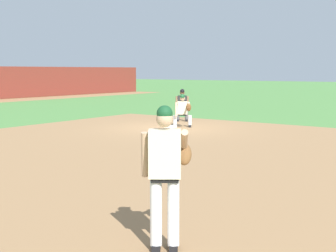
{
  "coord_description": "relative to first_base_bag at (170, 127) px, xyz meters",
  "views": [
    {
      "loc": [
        -15.09,
        -10.8,
        2.29
      ],
      "look_at": [
        -7.34,
        -5.19,
        1.15
      ],
      "focal_mm": 50.0,
      "sensor_mm": 36.0,
      "label": 1
    }
  ],
  "objects": [
    {
      "name": "infield_dirt_patch",
      "position": [
        -5.24,
        -3.71,
        -0.04
      ],
      "size": [
        18.0,
        18.0,
        0.01
      ],
      "primitive_type": "cube",
      "color": "#9E754C",
      "rests_on": "ground"
    },
    {
      "name": "first_base_bag",
      "position": [
        0.0,
        0.0,
        0.0
      ],
      "size": [
        0.38,
        0.38,
        0.09
      ],
      "primitive_type": "cube",
      "color": "white",
      "rests_on": "ground"
    },
    {
      "name": "ground_plane",
      "position": [
        0.0,
        0.0,
        -0.04
      ],
      "size": [
        160.0,
        160.0,
        0.0
      ],
      "primitive_type": "plane",
      "color": "#518942"
    },
    {
      "name": "umpire",
      "position": [
        2.28,
        0.98,
        0.75
      ],
      "size": [
        0.64,
        0.68,
        1.46
      ],
      "color": "black",
      "rests_on": "ground"
    },
    {
      "name": "first_baseman",
      "position": [
        0.45,
        -0.3,
        0.69
      ],
      "size": [
        0.81,
        1.04,
        1.34
      ],
      "color": "black",
      "rests_on": "ground"
    },
    {
      "name": "pitcher",
      "position": [
        -10.44,
        -7.4,
        1.01
      ],
      "size": [
        0.85,
        0.57,
        1.86
      ],
      "color": "black",
      "rests_on": "ground"
    },
    {
      "name": "baseball",
      "position": [
        -3.09,
        -2.71,
        -0.01
      ],
      "size": [
        0.07,
        0.07,
        0.07
      ],
      "primitive_type": "sphere",
      "color": "white",
      "rests_on": "ground"
    }
  ]
}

